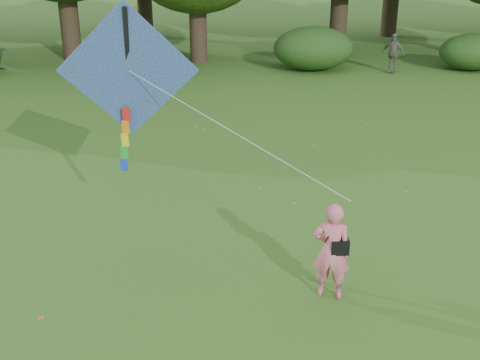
{
  "coord_description": "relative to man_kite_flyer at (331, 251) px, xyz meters",
  "views": [
    {
      "loc": [
        -2.04,
        -8.27,
        5.84
      ],
      "look_at": [
        -1.32,
        2.0,
        1.5
      ],
      "focal_mm": 45.0,
      "sensor_mm": 36.0,
      "label": 1
    }
  ],
  "objects": [
    {
      "name": "fallen_leaves",
      "position": [
        0.66,
        5.16,
        -0.86
      ],
      "size": [
        10.1,
        10.03,
        0.01
      ],
      "color": "olive",
      "rests_on": "ground"
    },
    {
      "name": "crossbody_bag",
      "position": [
        0.12,
        -0.03,
        0.11
      ],
      "size": [
        0.43,
        0.2,
        0.7
      ],
      "color": "black",
      "rests_on": "ground"
    },
    {
      "name": "ground",
      "position": [
        -0.09,
        -0.35,
        -0.87
      ],
      "size": [
        100.0,
        100.0,
        0.0
      ],
      "primitive_type": "plane",
      "color": "#265114",
      "rests_on": "ground"
    },
    {
      "name": "man_kite_flyer",
      "position": [
        0.0,
        0.0,
        0.0
      ],
      "size": [
        0.73,
        0.59,
        1.74
      ],
      "primitive_type": "imported",
      "rotation": [
        0.0,
        0.0,
        2.83
      ],
      "color": "#E66C7F",
      "rests_on": "ground"
    },
    {
      "name": "flying_kite",
      "position": [
        -3.41,
        2.46,
        2.5
      ],
      "size": [
        4.98,
        2.86,
        3.3
      ],
      "color": "#243E9E",
      "rests_on": "ground"
    },
    {
      "name": "bystander_right",
      "position": [
        6.21,
        16.69,
        -0.03
      ],
      "size": [
        1.04,
        0.91,
        1.68
      ],
      "primitive_type": "imported",
      "rotation": [
        0.0,
        0.0,
        -0.63
      ],
      "color": "#67635C",
      "rests_on": "ground"
    },
    {
      "name": "shrub_band",
      "position": [
        -0.81,
        17.25,
        -0.01
      ],
      "size": [
        39.15,
        3.22,
        1.88
      ],
      "color": "#264919",
      "rests_on": "ground"
    }
  ]
}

